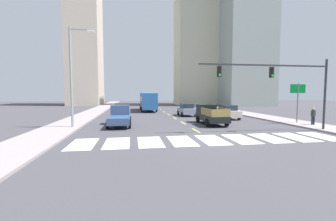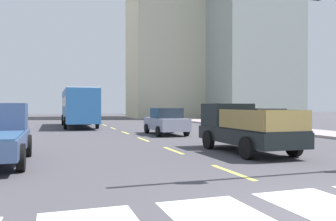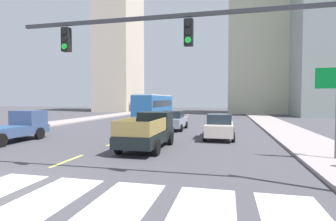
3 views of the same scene
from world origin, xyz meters
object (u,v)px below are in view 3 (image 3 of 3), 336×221
pickup_stakebed (149,131)px  sedan_near_right (220,126)px  pickup_dark (15,127)px  traffic_signal_gantry (230,49)px  sedan_mid (174,120)px  city_bus (154,105)px

pickup_stakebed → sedan_near_right: 5.68m
pickup_dark → traffic_signal_gantry: 15.15m
sedan_mid → sedan_near_right: 6.16m
city_bus → sedan_mid: bearing=-64.8°
traffic_signal_gantry → city_bus: bearing=111.1°
city_bus → sedan_near_right: city_bus is taller
sedan_mid → traffic_signal_gantry: (4.77, -14.48, 3.42)m
traffic_signal_gantry → pickup_stakebed: bearing=127.3°
pickup_stakebed → sedan_mid: size_ratio=1.18×
city_bus → traffic_signal_gantry: 26.57m
sedan_near_right → pickup_dark: bearing=-165.0°
pickup_dark → sedan_mid: 12.31m
sedan_mid → traffic_signal_gantry: traffic_signal_gantry is taller
city_bus → sedan_mid: city_bus is taller
city_bus → traffic_signal_gantry: traffic_signal_gantry is taller
pickup_stakebed → pickup_dark: 9.20m
pickup_stakebed → city_bus: size_ratio=0.48×
pickup_stakebed → sedan_mid: (-0.41, 8.77, -0.08)m
pickup_stakebed → city_bus: city_bus is taller
sedan_mid → pickup_dark: bearing=-137.4°
pickup_stakebed → sedan_near_right: bearing=50.4°
sedan_mid → sedan_near_right: same height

